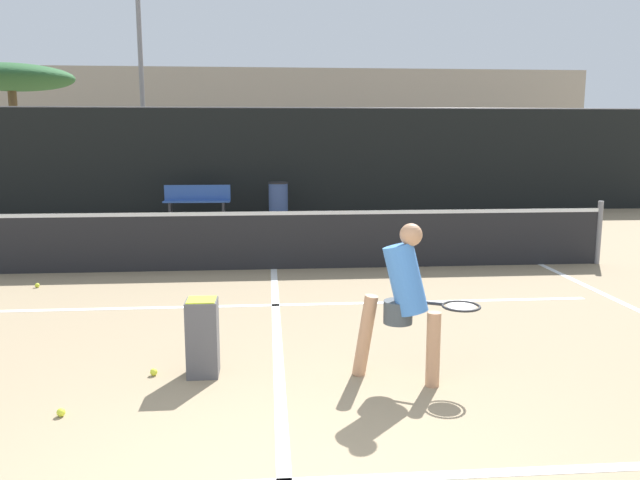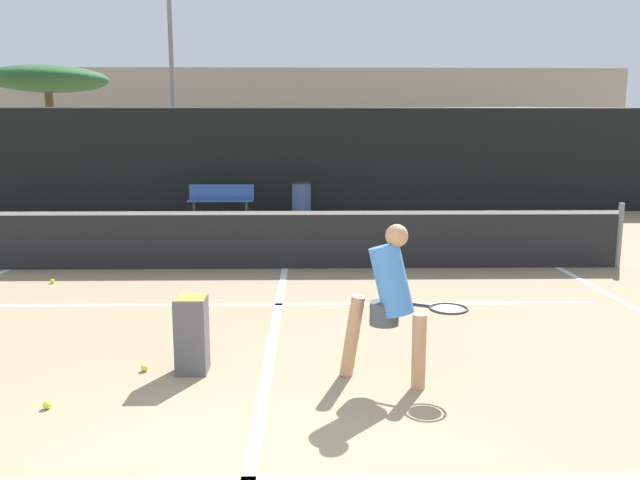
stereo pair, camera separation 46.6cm
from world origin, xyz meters
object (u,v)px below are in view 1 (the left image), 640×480
Objects in this scene: courtside_bench at (197,200)px; trash_bin at (278,199)px; player_practicing at (405,296)px; ball_hopper at (203,336)px; parked_car at (349,180)px.

trash_bin is (2.14, 0.12, -0.01)m from courtside_bench.
trash_bin reaches higher than courtside_bench.
courtside_bench is at bearing -176.74° from trash_bin.
player_practicing is 0.82× the size of courtside_bench.
ball_hopper is at bearing -162.35° from player_practicing.
player_practicing is 11.61m from trash_bin.
ball_hopper is 11.22m from courtside_bench.
courtside_bench is 7.05m from parked_car.
parked_car is at bearing 49.12° from courtside_bench.
player_practicing is 0.35× the size of parked_car.
player_practicing is at bearing -9.39° from ball_hopper.
courtside_bench is (-1.26, 11.15, 0.10)m from ball_hopper.
trash_bin is (-0.90, 11.57, -0.31)m from player_practicing.
player_practicing reaches higher than courtside_bench.
courtside_bench is at bearing 96.46° from ball_hopper.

